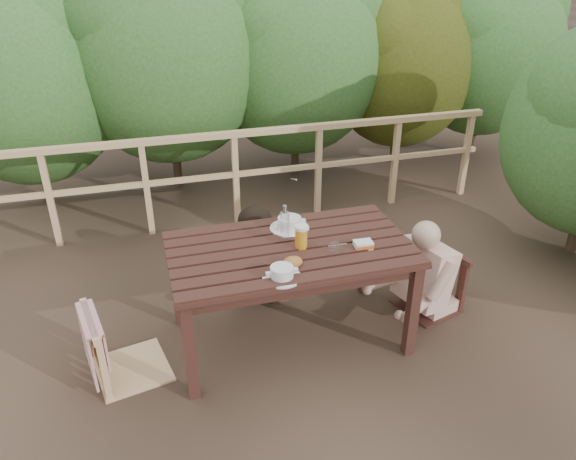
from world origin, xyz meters
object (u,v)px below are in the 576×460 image
object	(u,v)px
woman	(255,220)
soup_far	(290,224)
butter_tub	(363,245)
bread_roll	(293,262)
beer_glass	(301,237)
soup_near	(282,273)
bottle	(285,223)
table	(290,294)
chair_far	(256,236)
chair_right	(432,260)
diner_right	(439,234)
tumbler	(335,249)
chair_left	(123,312)

from	to	relation	value
woman	soup_far	bearing A→B (deg)	117.39
woman	butter_tub	bearing A→B (deg)	132.52
bread_roll	beer_glass	size ratio (longest dim) A/B	0.75
woman	soup_near	world-z (taller)	woman
soup_far	bottle	bearing A→B (deg)	-117.47
table	chair_far	bearing A→B (deg)	95.41
soup_near	bottle	world-z (taller)	bottle
chair_right	soup_far	bearing A→B (deg)	-116.09
table	diner_right	bearing A→B (deg)	2.95
soup_near	diner_right	bearing A→B (deg)	16.92
soup_far	beer_glass	distance (m)	0.29
chair_far	diner_right	size ratio (longest dim) A/B	0.71
soup_near	tumbler	size ratio (longest dim) A/B	2.99
chair_far	bottle	distance (m)	0.80
woman	diner_right	bearing A→B (deg)	162.22
soup_far	tumbler	xyz separation A→B (m)	(0.20, -0.44, -0.01)
chair_left	beer_glass	xyz separation A→B (m)	(1.24, 0.02, 0.37)
bread_roll	butter_tub	bearing A→B (deg)	10.50
chair_left	soup_far	size ratio (longest dim) A/B	3.41
diner_right	bottle	world-z (taller)	diner_right
soup_near	bread_roll	xyz separation A→B (m)	(0.10, 0.11, -0.00)
diner_right	tumbler	bearing A→B (deg)	88.18
chair_right	beer_glass	xyz separation A→B (m)	(-1.12, -0.09, 0.42)
chair_far	tumbler	size ratio (longest dim) A/B	11.28
bottle	table	bearing A→B (deg)	-88.38
soup_far	chair_left	bearing A→B (deg)	-165.88
table	tumbler	xyz separation A→B (m)	(0.27, -0.17, 0.43)
tumbler	butter_tub	xyz separation A→B (m)	(0.22, 0.02, -0.01)
diner_right	chair_left	bearing A→B (deg)	76.89
diner_right	bread_roll	distance (m)	1.32
chair_far	butter_tub	distance (m)	1.13
beer_glass	soup_near	bearing A→B (deg)	-124.66
chair_far	chair_left	bearing A→B (deg)	-131.33
table	tumbler	size ratio (longest dim) A/B	20.03
diner_right	chair_right	bearing A→B (deg)	74.32
tumbler	soup_near	bearing A→B (deg)	-156.64
diner_right	beer_glass	size ratio (longest dim) A/B	7.77
beer_glass	bottle	distance (m)	0.17
chair_far	woman	distance (m)	0.15
table	soup_far	bearing A→B (deg)	74.49
soup_far	woman	bearing A→B (deg)	105.63
bottle	tumbler	xyz separation A→B (m)	(0.27, -0.29, -0.09)
woman	table	bearing A→B (deg)	107.04
soup_far	bread_roll	bearing A→B (deg)	-103.96
woman	beer_glass	xyz separation A→B (m)	(0.15, -0.82, 0.25)
table	soup_near	bearing A→B (deg)	-113.78
woman	diner_right	distance (m)	1.49
soup_far	chair_far	bearing A→B (deg)	106.21
diner_right	bread_roll	size ratio (longest dim) A/B	10.29
chair_left	bottle	size ratio (longest dim) A/B	3.64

